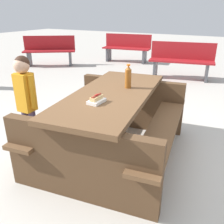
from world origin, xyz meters
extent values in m
plane|color=#B7B2A8|center=(0.00, 0.00, 0.00)|extent=(30.00, 30.00, 0.00)
cube|color=brown|center=(0.00, 0.00, 0.72)|extent=(1.90, 1.03, 0.05)
cube|color=brown|center=(-0.09, 0.55, 0.43)|extent=(1.82, 0.55, 0.04)
cube|color=brown|center=(0.09, -0.55, 0.43)|extent=(1.82, 0.55, 0.04)
cube|color=#4D3520|center=(0.77, 0.12, 0.35)|extent=(0.31, 1.40, 0.70)
cube|color=#4D3520|center=(-0.77, -0.12, 0.35)|extent=(0.31, 1.40, 0.70)
cylinder|color=brown|center=(-0.23, 0.07, 0.85)|extent=(0.07, 0.07, 0.21)
cone|color=brown|center=(-0.23, 0.07, 0.98)|extent=(0.06, 0.06, 0.04)
cylinder|color=orange|center=(-0.23, 0.07, 1.01)|extent=(0.04, 0.04, 0.02)
cube|color=white|center=(0.34, 0.03, 0.77)|extent=(0.18, 0.11, 0.03)
cube|color=#D8B272|center=(0.34, 0.03, 0.80)|extent=(0.15, 0.06, 0.04)
cylinder|color=maroon|center=(0.34, 0.03, 0.82)|extent=(0.14, 0.03, 0.03)
ellipsoid|color=maroon|center=(0.34, 0.03, 0.83)|extent=(0.07, 0.02, 0.01)
cylinder|color=#3F334C|center=(0.38, -0.83, 0.25)|extent=(0.08, 0.08, 0.51)
cylinder|color=#3F334C|center=(0.39, -0.94, 0.25)|extent=(0.08, 0.08, 0.51)
cube|color=orange|center=(0.39, -0.88, 0.72)|extent=(0.16, 0.17, 0.43)
cylinder|color=orange|center=(0.38, -0.77, 0.74)|extent=(0.06, 0.06, 0.36)
cylinder|color=orange|center=(0.39, -0.99, 0.74)|extent=(0.06, 0.06, 0.36)
sphere|color=tan|center=(0.39, -0.88, 1.02)|extent=(0.17, 0.17, 0.17)
sphere|color=#331E14|center=(0.37, -0.88, 1.04)|extent=(0.16, 0.16, 0.16)
cube|color=maroon|center=(-3.73, -0.22, 0.43)|extent=(0.68, 1.55, 0.04)
cube|color=maroon|center=(-3.91, -0.25, 0.65)|extent=(0.32, 1.48, 0.40)
cube|color=#4C4C51|center=(-3.61, -0.81, 0.21)|extent=(0.36, 0.13, 0.41)
cube|color=#4C4C51|center=(-3.84, 0.37, 0.21)|extent=(0.36, 0.13, 0.41)
cube|color=maroon|center=(-4.96, -2.29, 0.43)|extent=(0.62, 1.54, 0.04)
cube|color=maroon|center=(-5.14, -2.31, 0.65)|extent=(0.27, 1.49, 0.40)
cube|color=#4C4C51|center=(-4.87, -2.88, 0.21)|extent=(0.36, 0.11, 0.41)
cube|color=#4C4C51|center=(-5.05, -1.69, 0.21)|extent=(0.36, 0.11, 0.41)
cube|color=maroon|center=(-3.35, -4.03, 0.43)|extent=(1.19, 1.46, 0.04)
cube|color=maroon|center=(-3.50, -4.13, 0.65)|extent=(0.89, 1.25, 0.40)
cube|color=#4C4C51|center=(-3.01, -4.52, 0.21)|extent=(0.33, 0.26, 0.41)
cube|color=#4C4C51|center=(-3.69, -3.53, 0.21)|extent=(0.33, 0.26, 0.41)
camera|label=1|loc=(2.15, 1.21, 1.56)|focal=39.23mm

